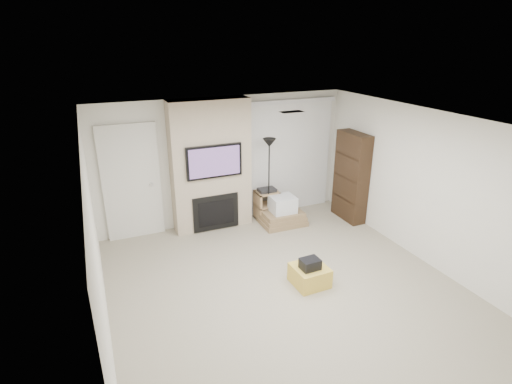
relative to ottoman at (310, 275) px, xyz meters
name	(u,v)px	position (x,y,z in m)	size (l,w,h in m)	color
floor	(288,291)	(-0.39, -0.04, -0.15)	(5.00, 5.50, 0.00)	#A19781
ceiling	(294,124)	(-0.39, -0.04, 2.35)	(5.00, 5.50, 0.00)	white
wall_back	(225,161)	(-0.39, 2.71, 1.10)	(5.00, 2.50, 0.00)	white
wall_front	(455,349)	(-0.39, -2.79, 1.10)	(5.00, 2.50, 0.00)	white
wall_left	(97,250)	(-2.89, -0.04, 1.10)	(5.50, 2.50, 0.00)	white
wall_right	(429,189)	(2.11, -0.04, 1.10)	(5.50, 2.50, 0.00)	white
hvac_vent	(292,112)	(0.01, 0.76, 2.35)	(0.35, 0.18, 0.01)	silver
ottoman	(310,275)	(0.00, 0.00, 0.00)	(0.50, 0.50, 0.30)	gold
black_bag	(310,264)	(-0.03, -0.04, 0.23)	(0.28, 0.22, 0.16)	black
fireplace_wall	(211,167)	(-0.74, 2.50, 1.09)	(1.50, 0.47, 2.50)	#BAA68C
entry_door	(132,183)	(-2.19, 2.68, 0.90)	(1.02, 0.11, 2.14)	silver
vertical_blinds	(289,153)	(1.01, 2.66, 1.12)	(1.98, 0.10, 2.37)	silver
floor_lamp	(269,157)	(0.36, 2.26, 1.21)	(0.26, 0.26, 1.73)	black
av_stand	(267,203)	(0.39, 2.41, 0.20)	(0.45, 0.38, 0.66)	tan
box_stack	(282,213)	(0.57, 2.06, 0.07)	(0.88, 0.67, 0.58)	#8C704D
bookshelf	(351,177)	(1.95, 1.77, 0.75)	(0.30, 0.80, 1.80)	black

